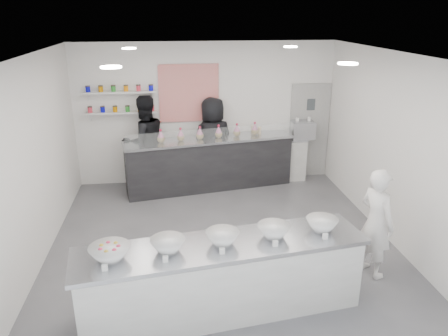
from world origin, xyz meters
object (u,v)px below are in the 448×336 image
at_px(woman_prep, 376,223).
at_px(staff_left, 145,142).
at_px(espresso_ledge, 277,160).
at_px(espresso_machine, 303,130).
at_px(back_bar, 210,163).
at_px(prep_counter, 223,278).
at_px(staff_right, 213,142).

relative_size(woman_prep, staff_left, 0.81).
xyz_separation_m(espresso_ledge, espresso_machine, (0.54, 0.00, 0.66)).
bearing_deg(espresso_machine, espresso_ledge, 180.00).
height_order(back_bar, espresso_ledge, back_bar).
height_order(espresso_ledge, woman_prep, woman_prep).
height_order(espresso_machine, woman_prep, woman_prep).
bearing_deg(back_bar, prep_counter, -103.27).
relative_size(staff_left, staff_right, 1.04).
bearing_deg(back_bar, woman_prep, -70.20).
xyz_separation_m(woman_prep, staff_left, (-3.34, 3.74, 0.19)).
height_order(prep_counter, staff_right, staff_right).
relative_size(prep_counter, espresso_machine, 7.10).
bearing_deg(back_bar, staff_right, 58.37).
xyz_separation_m(espresso_ledge, woman_prep, (0.48, -3.78, 0.33)).
relative_size(back_bar, espresso_ledge, 2.80).
xyz_separation_m(staff_left, staff_right, (1.43, 0.00, -0.04)).
bearing_deg(espresso_machine, staff_left, -179.33).
distance_m(staff_left, staff_right, 1.43).
bearing_deg(back_bar, staff_left, 159.28).
xyz_separation_m(espresso_machine, staff_left, (-3.40, -0.04, -0.14)).
distance_m(espresso_ledge, staff_right, 1.51).
distance_m(prep_counter, woman_prep, 2.34).
distance_m(prep_counter, staff_left, 4.51).
bearing_deg(staff_right, woman_prep, 99.61).
height_order(prep_counter, staff_left, staff_left).
relative_size(back_bar, staff_left, 1.78).
relative_size(espresso_machine, staff_right, 0.26).
bearing_deg(back_bar, espresso_ledge, 0.65).
xyz_separation_m(woman_prep, staff_right, (-1.91, 3.74, 0.15)).
xyz_separation_m(espresso_ledge, staff_left, (-2.86, -0.04, 0.52)).
distance_m(prep_counter, staff_right, 4.38).
bearing_deg(staff_right, prep_counter, 68.29).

